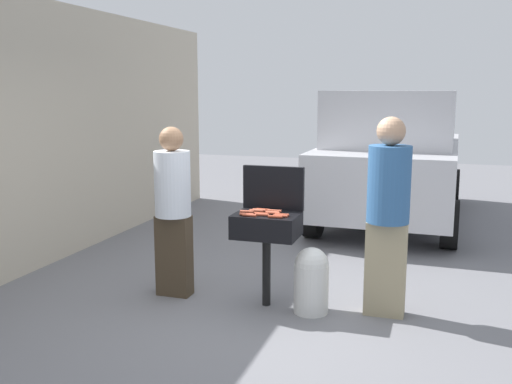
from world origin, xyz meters
TOP-DOWN VIEW (x-y plane):
  - ground_plane at (0.00, 0.00)m, footprint 24.00×24.00m
  - house_wall_side at (-2.87, 1.00)m, footprint 0.24×8.00m
  - bbq_grill at (0.07, 0.10)m, footprint 0.60×0.44m
  - grill_lid_open at (0.07, 0.32)m, footprint 0.60×0.05m
  - hot_dog_0 at (0.23, 0.00)m, footprint 0.13×0.03m
  - hot_dog_1 at (-0.05, 0.15)m, footprint 0.13×0.04m
  - hot_dog_2 at (-0.03, 0.18)m, footprint 0.13×0.04m
  - hot_dog_3 at (0.12, 0.12)m, footprint 0.13×0.03m
  - hot_dog_4 at (0.03, 0.03)m, footprint 0.13×0.03m
  - hot_dog_5 at (-0.12, 0.08)m, footprint 0.13×0.04m
  - hot_dog_6 at (-0.05, -0.06)m, footprint 0.13×0.03m
  - hot_dog_7 at (0.20, -0.05)m, footprint 0.13×0.04m
  - hot_dog_8 at (0.12, 0.19)m, footprint 0.13×0.03m
  - hot_dog_9 at (0.06, -0.01)m, footprint 0.13×0.03m
  - hot_dog_10 at (0.00, 0.21)m, footprint 0.13×0.03m
  - hot_dog_11 at (0.23, 0.05)m, footprint 0.13×0.04m
  - hot_dog_12 at (0.13, 0.09)m, footprint 0.13×0.03m
  - hot_dog_13 at (-0.08, -0.03)m, footprint 0.13×0.03m
  - propane_tank at (0.52, 0.05)m, footprint 0.32×0.32m
  - person_left at (-0.89, 0.10)m, footprint 0.35×0.35m
  - person_right at (1.16, 0.22)m, footprint 0.38×0.38m
  - parked_minivan at (0.87, 4.25)m, footprint 2.11×4.44m

SIDE VIEW (x-z plane):
  - ground_plane at x=0.00m, z-range 0.00..0.00m
  - propane_tank at x=0.52m, z-range 0.01..0.63m
  - bbq_grill at x=0.07m, z-range 0.31..1.20m
  - hot_dog_0 at x=0.23m, z-range 0.89..0.92m
  - hot_dog_1 at x=-0.05m, z-range 0.89..0.92m
  - hot_dog_2 at x=-0.03m, z-range 0.89..0.92m
  - hot_dog_3 at x=0.12m, z-range 0.89..0.92m
  - hot_dog_4 at x=0.03m, z-range 0.89..0.92m
  - hot_dog_5 at x=-0.12m, z-range 0.89..0.92m
  - hot_dog_6 at x=-0.05m, z-range 0.89..0.92m
  - hot_dog_7 at x=0.20m, z-range 0.89..0.92m
  - hot_dog_8 at x=0.12m, z-range 0.89..0.92m
  - hot_dog_9 at x=0.06m, z-range 0.89..0.92m
  - hot_dog_10 at x=0.00m, z-range 0.89..0.92m
  - hot_dog_11 at x=0.23m, z-range 0.89..0.92m
  - hot_dog_12 at x=0.13m, z-range 0.89..0.92m
  - hot_dog_13 at x=-0.08m, z-range 0.89..0.92m
  - person_left at x=-0.89m, z-range 0.07..1.76m
  - person_right at x=1.16m, z-range 0.08..1.88m
  - parked_minivan at x=0.87m, z-range 0.02..2.04m
  - grill_lid_open at x=0.07m, z-range 0.89..1.31m
  - house_wall_side at x=-2.87m, z-range 0.00..3.05m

